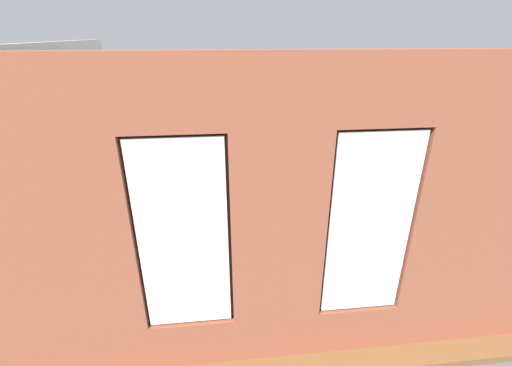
# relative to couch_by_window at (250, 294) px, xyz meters

# --- Properties ---
(ground_plane) EXTENTS (6.86, 6.58, 0.10)m
(ground_plane) POSITION_rel_couch_by_window_xyz_m (-0.23, -2.26, -0.38)
(ground_plane) COLOR brown
(brick_wall_with_windows) EXTENTS (6.26, 0.30, 3.40)m
(brick_wall_with_windows) POSITION_rel_couch_by_window_xyz_m (-0.23, 0.65, 1.36)
(brick_wall_with_windows) COLOR #9E5138
(brick_wall_with_windows) RESTS_ON ground_plane
(white_wall_right) EXTENTS (0.10, 5.58, 3.40)m
(white_wall_right) POSITION_rel_couch_by_window_xyz_m (2.85, -2.06, 1.37)
(white_wall_right) COLOR white
(white_wall_right) RESTS_ON ground_plane
(couch_by_window) EXTENTS (1.91, 0.87, 0.80)m
(couch_by_window) POSITION_rel_couch_by_window_xyz_m (0.00, 0.00, 0.00)
(couch_by_window) COLOR black
(couch_by_window) RESTS_ON ground_plane
(couch_left) EXTENTS (0.99, 2.10, 0.80)m
(couch_left) POSITION_rel_couch_by_window_xyz_m (-2.66, -1.81, -0.00)
(couch_left) COLOR black
(couch_left) RESTS_ON ground_plane
(coffee_table) EXTENTS (1.59, 0.76, 0.46)m
(coffee_table) POSITION_rel_couch_by_window_xyz_m (-0.40, -2.56, 0.08)
(coffee_table) COLOR olive
(coffee_table) RESTS_ON ground_plane
(cup_ceramic) EXTENTS (0.09, 0.09, 0.10)m
(cup_ceramic) POSITION_rel_couch_by_window_xyz_m (-0.20, -2.65, 0.18)
(cup_ceramic) COLOR #B23D38
(cup_ceramic) RESTS_ON coffee_table
(candle_jar) EXTENTS (0.08, 0.08, 0.11)m
(candle_jar) POSITION_rel_couch_by_window_xyz_m (-0.40, -2.56, 0.18)
(candle_jar) COLOR #B7333D
(candle_jar) RESTS_ON coffee_table
(table_plant_small) EXTENTS (0.15, 0.15, 0.22)m
(table_plant_small) POSITION_rel_couch_by_window_xyz_m (0.07, -2.44, 0.25)
(table_plant_small) COLOR #47423D
(table_plant_small) RESTS_ON coffee_table
(remote_gray) EXTENTS (0.08, 0.18, 0.02)m
(remote_gray) POSITION_rel_couch_by_window_xyz_m (-0.52, -2.44, 0.14)
(remote_gray) COLOR #59595B
(remote_gray) RESTS_ON coffee_table
(remote_black) EXTENTS (0.12, 0.17, 0.02)m
(remote_black) POSITION_rel_couch_by_window_xyz_m (-0.84, -2.69, 0.14)
(remote_black) COLOR black
(remote_black) RESTS_ON coffee_table
(media_console) EXTENTS (1.15, 0.42, 0.53)m
(media_console) POSITION_rel_couch_by_window_xyz_m (2.55, -2.33, -0.06)
(media_console) COLOR black
(media_console) RESTS_ON ground_plane
(tv_flatscreen) EXTENTS (1.22, 0.20, 0.86)m
(tv_flatscreen) POSITION_rel_couch_by_window_xyz_m (2.55, -2.33, 0.63)
(tv_flatscreen) COLOR black
(tv_flatscreen) RESTS_ON media_console
(papasan_chair) EXTENTS (1.08, 1.08, 0.69)m
(papasan_chair) POSITION_rel_couch_by_window_xyz_m (0.24, -4.07, 0.11)
(papasan_chair) COLOR olive
(papasan_chair) RESTS_ON ground_plane
(potted_plant_corner_far_left) EXTENTS (0.48, 0.48, 0.69)m
(potted_plant_corner_far_left) POSITION_rel_couch_by_window_xyz_m (-2.81, 0.10, 0.13)
(potted_plant_corner_far_left) COLOR gray
(potted_plant_corner_far_left) RESTS_ON ground_plane
(potted_plant_by_left_couch) EXTENTS (0.26, 0.26, 0.51)m
(potted_plant_by_left_couch) POSITION_rel_couch_by_window_xyz_m (-2.26, -3.29, -0.01)
(potted_plant_by_left_couch) COLOR beige
(potted_plant_by_left_couch) RESTS_ON ground_plane
(potted_plant_corner_near_left) EXTENTS (1.02, 0.80, 1.19)m
(potted_plant_corner_near_left) POSITION_rel_couch_by_window_xyz_m (-2.81, -4.55, 0.12)
(potted_plant_corner_near_left) COLOR brown
(potted_plant_corner_near_left) RESTS_ON ground_plane
(potted_plant_between_couches) EXTENTS (0.48, 0.48, 0.81)m
(potted_plant_between_couches) POSITION_rel_couch_by_window_xyz_m (-1.41, -0.05, 0.16)
(potted_plant_between_couches) COLOR beige
(potted_plant_between_couches) RESTS_ON ground_plane
(potted_plant_near_tv) EXTENTS (0.83, 0.79, 1.06)m
(potted_plant_near_tv) POSITION_rel_couch_by_window_xyz_m (1.99, -1.30, 0.26)
(potted_plant_near_tv) COLOR #47423D
(potted_plant_near_tv) RESTS_ON ground_plane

